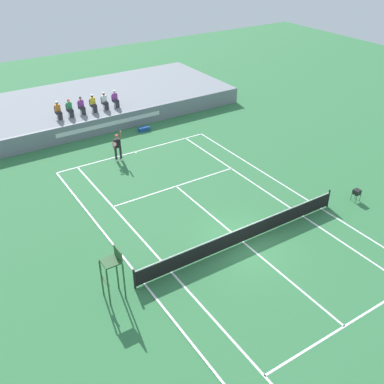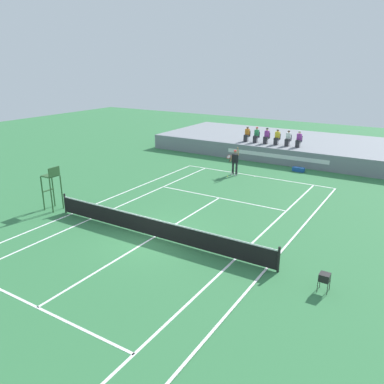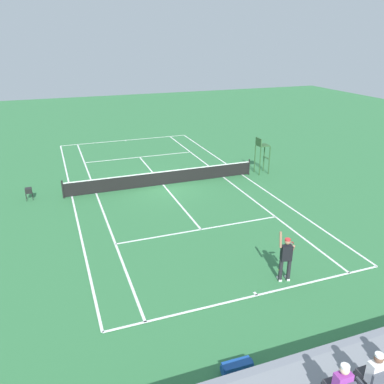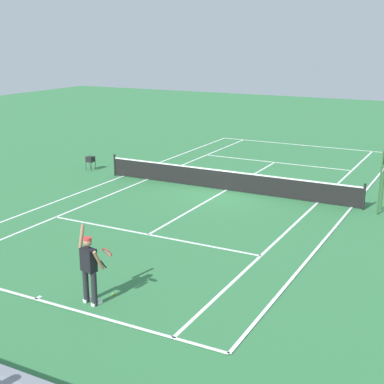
# 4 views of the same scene
# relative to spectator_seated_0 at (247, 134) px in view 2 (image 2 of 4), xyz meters

# --- Properties ---
(ground_plane) EXTENTS (80.00, 80.00, 0.00)m
(ground_plane) POSITION_rel_spectator_seated_0_xyz_m (3.22, -17.43, -1.88)
(ground_plane) COLOR #337542
(court) EXTENTS (11.08, 23.88, 0.03)m
(court) POSITION_rel_spectator_seated_0_xyz_m (3.22, -17.43, -1.87)
(court) COLOR #337542
(court) RESTS_ON ground
(net) EXTENTS (11.98, 0.10, 1.07)m
(net) POSITION_rel_spectator_seated_0_xyz_m (3.22, -17.43, -1.36)
(net) COLOR black
(net) RESTS_ON ground
(barrier_wall) EXTENTS (23.64, 0.25, 1.27)m
(barrier_wall) POSITION_rel_spectator_seated_0_xyz_m (3.22, -1.49, -1.24)
(barrier_wall) COLOR gray
(barrier_wall) RESTS_ON ground
(bleacher_platform) EXTENTS (23.64, 9.46, 1.27)m
(bleacher_platform) POSITION_rel_spectator_seated_0_xyz_m (3.22, 3.36, -1.25)
(bleacher_platform) COLOR gray
(bleacher_platform) RESTS_ON ground
(spectator_seated_0) EXTENTS (0.44, 0.60, 1.26)m
(spectator_seated_0) POSITION_rel_spectator_seated_0_xyz_m (0.00, 0.00, 0.00)
(spectator_seated_0) COLOR #474C56
(spectator_seated_0) RESTS_ON bleacher_platform
(spectator_seated_1) EXTENTS (0.44, 0.60, 1.26)m
(spectator_seated_1) POSITION_rel_spectator_seated_0_xyz_m (0.86, 0.00, 0.00)
(spectator_seated_1) COLOR #474C56
(spectator_seated_1) RESTS_ON bleacher_platform
(spectator_seated_2) EXTENTS (0.44, 0.60, 1.26)m
(spectator_seated_2) POSITION_rel_spectator_seated_0_xyz_m (1.76, 0.00, 0.00)
(spectator_seated_2) COLOR #474C56
(spectator_seated_2) RESTS_ON bleacher_platform
(spectator_seated_3) EXTENTS (0.44, 0.60, 1.26)m
(spectator_seated_3) POSITION_rel_spectator_seated_0_xyz_m (2.67, 0.00, 0.00)
(spectator_seated_3) COLOR #474C56
(spectator_seated_3) RESTS_ON bleacher_platform
(spectator_seated_4) EXTENTS (0.44, 0.60, 1.26)m
(spectator_seated_4) POSITION_rel_spectator_seated_0_xyz_m (3.59, 0.00, 0.00)
(spectator_seated_4) COLOR #474C56
(spectator_seated_4) RESTS_ON bleacher_platform
(spectator_seated_5) EXTENTS (0.44, 0.60, 1.26)m
(spectator_seated_5) POSITION_rel_spectator_seated_0_xyz_m (4.47, 0.00, 0.00)
(spectator_seated_5) COLOR #474C56
(spectator_seated_5) RESTS_ON bleacher_platform
(tennis_player) EXTENTS (0.82, 0.61, 2.08)m
(tennis_player) POSITION_rel_spectator_seated_0_xyz_m (1.79, -6.03, -0.89)
(tennis_player) COLOR #232328
(tennis_player) RESTS_ON ground
(tennis_ball) EXTENTS (0.07, 0.07, 0.07)m
(tennis_ball) POSITION_rel_spectator_seated_0_xyz_m (1.59, -6.68, -1.85)
(tennis_ball) COLOR #D1E533
(tennis_ball) RESTS_ON ground
(umpire_chair) EXTENTS (0.77, 0.77, 2.44)m
(umpire_chair) POSITION_rel_spectator_seated_0_xyz_m (-3.60, -17.43, -0.32)
(umpire_chair) COLOR #2D562D
(umpire_chair) RESTS_ON ground
(equipment_bag) EXTENTS (0.91, 0.34, 0.32)m
(equipment_bag) POSITION_rel_spectator_seated_0_xyz_m (5.43, -2.68, -1.72)
(equipment_bag) COLOR #194799
(equipment_bag) RESTS_ON ground
(ball_hopper) EXTENTS (0.36, 0.36, 0.70)m
(ball_hopper) POSITION_rel_spectator_seated_0_xyz_m (10.99, -17.86, -1.31)
(ball_hopper) COLOR black
(ball_hopper) RESTS_ON ground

